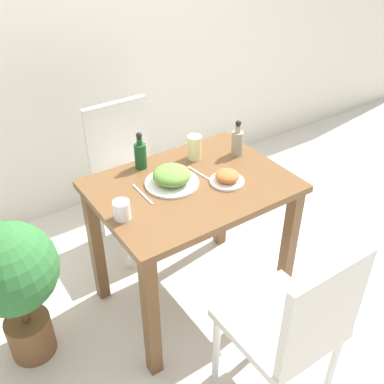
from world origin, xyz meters
name	(u,v)px	position (x,y,z in m)	size (l,w,h in m)	color
ground_plane	(192,295)	(0.00, 0.00, 0.00)	(16.00, 16.00, 0.00)	beige
wall_back	(77,15)	(0.00, 1.23, 1.30)	(8.00, 0.05, 2.60)	silver
dining_table	(192,207)	(0.00, 0.00, 0.63)	(0.93, 0.68, 0.77)	brown
chair_near	(295,324)	(-0.02, -0.75, 0.51)	(0.42, 0.42, 0.91)	silver
chair_far	(128,169)	(-0.02, 0.67, 0.51)	(0.42, 0.42, 0.91)	silver
food_plate	(172,177)	(-0.08, 0.05, 0.81)	(0.26, 0.26, 0.09)	white
side_plate	(227,178)	(0.14, -0.09, 0.79)	(0.17, 0.17, 0.06)	white
drink_cup	(122,210)	(-0.40, -0.06, 0.81)	(0.07, 0.07, 0.09)	white
juice_glass	(194,147)	(0.15, 0.19, 0.83)	(0.07, 0.07, 0.13)	beige
sauce_bottle	(237,142)	(0.35, 0.10, 0.84)	(0.06, 0.06, 0.19)	gray
condiment_bottle	(140,154)	(-0.13, 0.27, 0.84)	(0.06, 0.06, 0.19)	#194C23
fork_utensil	(143,194)	(-0.24, 0.05, 0.77)	(0.01, 0.19, 0.00)	silver
spoon_utensil	(199,174)	(0.08, 0.05, 0.77)	(0.03, 0.17, 0.00)	silver
potted_plant_left	(13,278)	(-0.86, 0.14, 0.50)	(0.42, 0.42, 0.77)	brown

